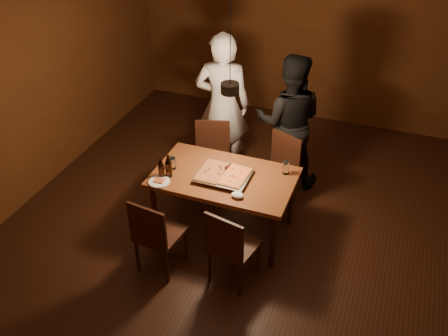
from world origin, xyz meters
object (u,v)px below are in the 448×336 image
(dining_table, at_px, (224,181))
(chair_near_right, at_px, (230,243))
(chair_near_left, at_px, (155,231))
(pizza_tray, at_px, (224,176))
(chair_far_right, at_px, (280,164))
(chair_far_left, at_px, (212,151))
(pendant_lamp, at_px, (230,87))
(beer_bottle_b, at_px, (169,166))
(diner_white, at_px, (223,105))
(diner_dark, at_px, (289,121))
(beer_bottle_a, at_px, (161,168))
(plate_slice, at_px, (159,182))

(dining_table, distance_m, chair_near_right, 0.82)
(chair_near_left, height_order, pizza_tray, chair_near_left)
(chair_far_right, xyz_separation_m, chair_near_right, (-0.09, -1.47, 0.00))
(dining_table, height_order, chair_far_left, chair_far_left)
(pizza_tray, distance_m, pendant_lamp, 0.99)
(chair_near_left, xyz_separation_m, beer_bottle_b, (-0.13, 0.62, 0.34))
(chair_near_left, height_order, diner_white, diner_white)
(chair_near_right, height_order, diner_dark, diner_dark)
(beer_bottle_a, height_order, diner_white, diner_white)
(beer_bottle_b, height_order, plate_slice, beer_bottle_b)
(chair_near_right, distance_m, beer_bottle_b, 1.08)
(pizza_tray, relative_size, pendant_lamp, 0.50)
(dining_table, height_order, chair_near_right, chair_near_right)
(chair_far_left, xyz_separation_m, diner_dark, (0.82, 0.48, 0.32))
(beer_bottle_b, distance_m, pendant_lamp, 1.09)
(chair_near_right, relative_size, pendant_lamp, 0.45)
(chair_far_left, xyz_separation_m, chair_far_right, (0.86, -0.00, 0.00))
(pizza_tray, height_order, beer_bottle_b, beer_bottle_b)
(chair_near_left, distance_m, diner_white, 2.05)
(dining_table, distance_m, diner_dark, 1.29)
(diner_dark, bearing_deg, chair_near_left, 58.08)
(beer_bottle_a, height_order, diner_dark, diner_dark)
(beer_bottle_a, xyz_separation_m, diner_dark, (1.00, 1.47, -0.01))
(pizza_tray, distance_m, beer_bottle_b, 0.59)
(pizza_tray, xyz_separation_m, beer_bottle_a, (-0.62, -0.21, 0.09))
(beer_bottle_a, bearing_deg, diner_dark, 55.77)
(dining_table, distance_m, diner_white, 1.29)
(diner_white, bearing_deg, chair_near_right, 99.45)
(chair_near_right, bearing_deg, pizza_tray, 127.29)
(dining_table, bearing_deg, pizza_tray, -75.63)
(chair_near_left, relative_size, pizza_tray, 0.88)
(plate_slice, xyz_separation_m, diner_dark, (0.98, 1.56, 0.10))
(chair_far_left, bearing_deg, diner_white, -103.70)
(dining_table, height_order, plate_slice, plate_slice)
(dining_table, xyz_separation_m, diner_dark, (0.39, 1.21, 0.18))
(chair_far_left, relative_size, pendant_lamp, 0.48)
(diner_white, height_order, diner_dark, diner_white)
(chair_far_left, bearing_deg, chair_near_left, 73.44)
(plate_slice, bearing_deg, pendant_lamp, 32.40)
(chair_near_left, bearing_deg, chair_far_right, 68.86)
(dining_table, height_order, beer_bottle_b, beer_bottle_b)
(diner_white, bearing_deg, chair_near_left, 78.19)
(beer_bottle_b, height_order, diner_dark, diner_dark)
(plate_slice, xyz_separation_m, diner_white, (0.13, 1.53, 0.18))
(diner_dark, bearing_deg, diner_white, -8.25)
(pizza_tray, distance_m, plate_slice, 0.68)
(plate_slice, bearing_deg, diner_white, 85.25)
(chair_far_left, xyz_separation_m, chair_near_right, (0.77, -1.47, 0.00))
(dining_table, xyz_separation_m, chair_near_right, (0.34, -0.74, -0.14))
(beer_bottle_a, distance_m, diner_white, 1.44)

